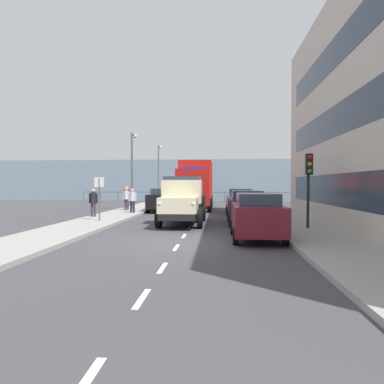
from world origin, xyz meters
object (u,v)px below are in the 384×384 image
at_px(car_grey_oppositeside_1, 172,197).
at_px(pedestrian_near_railing, 127,195).
at_px(lorry_cargo_red, 196,184).
at_px(lamp_post_promenade, 133,163).
at_px(car_maroon_kerbside_near, 257,216).
at_px(traffic_light_near, 309,174).
at_px(car_silver_kerbside_2, 240,201).
at_px(pedestrian_with_bag, 93,200).
at_px(lamp_post_far, 159,168).
at_px(street_sign, 99,191).
at_px(pedestrian_couple_b, 126,197).
at_px(pedestrian_in_dark_coat, 132,199).
at_px(car_black_oppositeside_0, 163,200).
at_px(truck_vintage_cream, 182,201).
at_px(car_navy_kerbside_1, 246,207).

relative_size(car_grey_oppositeside_1, pedestrian_near_railing, 2.67).
height_order(lorry_cargo_red, lamp_post_promenade, lamp_post_promenade).
distance_m(car_maroon_kerbside_near, traffic_light_near, 3.70).
bearing_deg(car_grey_oppositeside_1, car_silver_kerbside_2, 128.49).
bearing_deg(pedestrian_with_bag, car_silver_kerbside_2, -156.73).
height_order(lamp_post_far, street_sign, lamp_post_far).
bearing_deg(lorry_cargo_red, pedestrian_couple_b, 32.09).
bearing_deg(pedestrian_in_dark_coat, car_maroon_kerbside_near, 126.52).
distance_m(car_maroon_kerbside_near, car_black_oppositeside_0, 13.49).
bearing_deg(street_sign, traffic_light_near, 167.11).
bearing_deg(lamp_post_promenade, street_sign, 92.31).
height_order(car_silver_kerbside_2, pedestrian_with_bag, pedestrian_with_bag).
relative_size(truck_vintage_cream, car_silver_kerbside_2, 1.25).
bearing_deg(lamp_post_promenade, pedestrian_couple_b, 77.56).
bearing_deg(car_grey_oppositeside_1, truck_vintage_cream, 99.97).
relative_size(car_black_oppositeside_0, pedestrian_near_railing, 2.35).
distance_m(lorry_cargo_red, pedestrian_with_bag, 9.85).
distance_m(pedestrian_couple_b, pedestrian_near_railing, 2.03).
distance_m(car_black_oppositeside_0, pedestrian_in_dark_coat, 3.12).
bearing_deg(lorry_cargo_red, traffic_light_near, 114.27).
distance_m(car_navy_kerbside_1, traffic_light_near, 3.84).
xyz_separation_m(car_grey_oppositeside_1, pedestrian_near_railing, (3.08, 3.67, 0.26)).
xyz_separation_m(traffic_light_near, lamp_post_far, (10.43, -22.29, 1.37)).
bearing_deg(pedestrian_with_bag, car_grey_oppositeside_1, -106.52).
relative_size(car_black_oppositeside_0, lamp_post_promenade, 0.70).
distance_m(car_black_oppositeside_0, pedestrian_with_bag, 6.39).
bearing_deg(pedestrian_in_dark_coat, traffic_light_near, 142.53).
distance_m(car_grey_oppositeside_1, pedestrian_near_railing, 4.80).
bearing_deg(pedestrian_near_railing, pedestrian_in_dark_coat, 109.72).
bearing_deg(car_grey_oppositeside_1, street_sign, 81.00).
bearing_deg(car_navy_kerbside_1, lamp_post_promenade, -45.43).
height_order(car_black_oppositeside_0, lamp_post_promenade, lamp_post_promenade).
xyz_separation_m(lamp_post_promenade, lamp_post_far, (0.06, -11.75, 0.21)).
bearing_deg(pedestrian_in_dark_coat, car_black_oppositeside_0, -120.48).
height_order(truck_vintage_cream, lamp_post_promenade, lamp_post_promenade).
xyz_separation_m(truck_vintage_cream, street_sign, (4.35, -0.23, 0.50)).
relative_size(car_silver_kerbside_2, pedestrian_with_bag, 2.80).
xyz_separation_m(car_silver_kerbside_2, lamp_post_promenade, (7.91, -2.31, 2.74)).
xyz_separation_m(car_grey_oppositeside_1, traffic_light_near, (-7.99, 15.19, 1.58)).
bearing_deg(traffic_light_near, car_silver_kerbside_2, -73.42).
xyz_separation_m(car_grey_oppositeside_1, lamp_post_far, (2.44, -7.09, 2.94)).
bearing_deg(truck_vintage_cream, street_sign, -3.08).
bearing_deg(car_maroon_kerbside_near, truck_vintage_cream, -53.34).
xyz_separation_m(car_grey_oppositeside_1, pedestrian_in_dark_coat, (1.58, 7.86, 0.19)).
bearing_deg(car_grey_oppositeside_1, lorry_cargo_red, 131.73).
bearing_deg(car_black_oppositeside_0, pedestrian_couple_b, 10.20).
relative_size(pedestrian_near_railing, lamp_post_promenade, 0.30).
relative_size(car_navy_kerbside_1, pedestrian_near_railing, 2.28).
distance_m(car_grey_oppositeside_1, pedestrian_couple_b, 6.21).
height_order(car_silver_kerbside_2, car_black_oppositeside_0, same).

